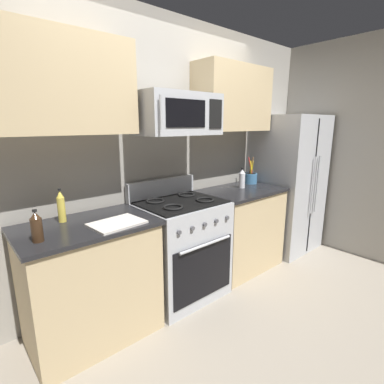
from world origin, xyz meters
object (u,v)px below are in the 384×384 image
Objects in this scene: bottle_soy at (37,227)px; utensil_crock at (250,178)px; range_oven at (181,248)px; microwave at (177,114)px; cutting_board at (117,223)px; bottle_vinegar at (242,179)px; bottle_oil at (61,207)px; refrigerator at (286,184)px.

utensil_crock is at bearing 6.54° from bottle_soy.
bottle_soy is (-1.21, -0.13, 0.53)m from range_oven.
bottle_soy is at bearing -172.75° from microwave.
bottle_vinegar is at bearing 7.20° from cutting_board.
bottle_oil is at bearing 130.91° from cutting_board.
microwave is 1.14m from bottle_vinegar.
range_oven is at bearing -177.01° from bottle_vinegar.
cutting_board is 1.64m from bottle_vinegar.
bottle_soy is at bearing -174.03° from range_oven.
cutting_board is at bearing -172.80° from bottle_vinegar.
range_oven is 5.36× the size of bottle_soy.
refrigerator reaches higher than cutting_board.
microwave is (-1.74, 0.04, 0.83)m from refrigerator.
bottle_oil is at bearing 172.31° from microwave.
refrigerator is at bearing -4.57° from bottle_vinegar.
bottle_oil is at bearing 50.92° from bottle_soy.
utensil_crock reaches higher than bottle_soy.
microwave is 1.06m from cutting_board.
cutting_board is (-1.90, -0.31, -0.06)m from utensil_crock.
refrigerator is 1.93m from microwave.
refrigerator is at bearing -0.57° from range_oven.
bottle_soy is (-0.23, -0.29, -0.02)m from bottle_oil.
cutting_board is (-0.70, -0.18, -0.77)m from microwave.
utensil_crock reaches higher than cutting_board.
range_oven is 1.13m from bottle_oil.
microwave is 1.40m from bottle_soy.
utensil_crock is (1.20, 0.15, 0.51)m from range_oven.
bottle_vinegar reaches higher than bottle_soy.
range_oven is at bearing 12.60° from cutting_board.
range_oven reaches higher than cutting_board.
refrigerator is at bearing 3.27° from cutting_board.
microwave reaches higher than utensil_crock.
refrigerator is 2.96m from bottle_soy.
microwave is at bearing -178.71° from bottle_vinegar.
refrigerator is 6.89× the size of bottle_oil.
cutting_board is 1.58× the size of bottle_vinegar.
cutting_board is at bearing -165.28° from microwave.
refrigerator is 4.79× the size of cutting_board.
microwave is at bearing 14.72° from cutting_board.
bottle_vinegar is at bearing -3.35° from bottle_oil.
refrigerator is 2.73m from bottle_oil.
utensil_crock is 1.93m from cutting_board.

